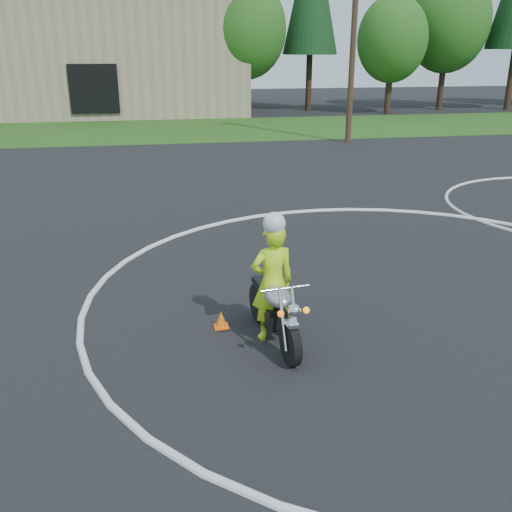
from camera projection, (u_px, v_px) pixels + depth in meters
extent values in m
plane|color=black|center=(491.00, 378.00, 8.18)|extent=(120.00, 120.00, 0.00)
cube|color=#1E4714|center=(232.00, 129.00, 33.12)|extent=(120.00, 10.00, 0.02)
torus|color=silver|center=(404.00, 294.00, 10.95)|extent=(12.12, 12.12, 0.12)
cylinder|color=black|center=(291.00, 344.00, 8.44)|extent=(0.22, 0.67, 0.66)
cylinder|color=black|center=(259.00, 303.00, 9.81)|extent=(0.22, 0.67, 0.66)
cube|color=black|center=(272.00, 314.00, 9.14)|extent=(0.38, 0.64, 0.33)
ellipsoid|color=#B7B8BC|center=(277.00, 296.00, 8.80)|extent=(0.48, 0.75, 0.31)
cube|color=black|center=(266.00, 285.00, 9.30)|extent=(0.37, 0.69, 0.11)
cylinder|color=silver|center=(283.00, 319.00, 8.36)|extent=(0.10, 0.40, 0.88)
cylinder|color=silver|center=(295.00, 318.00, 8.42)|extent=(0.10, 0.40, 0.88)
cube|color=white|center=(292.00, 324.00, 8.30)|extent=(0.18, 0.26, 0.05)
cylinder|color=white|center=(285.00, 288.00, 8.42)|extent=(0.76, 0.14, 0.04)
sphere|color=silver|center=(294.00, 311.00, 8.14)|extent=(0.20, 0.20, 0.20)
sphere|color=#FF580C|center=(281.00, 314.00, 8.11)|extent=(0.10, 0.10, 0.10)
sphere|color=#FF9A0C|center=(306.00, 310.00, 8.22)|extent=(0.10, 0.10, 0.10)
cylinder|color=silver|center=(273.00, 308.00, 9.62)|extent=(0.20, 0.88, 0.09)
imported|color=#BCED18|center=(272.00, 283.00, 9.00)|extent=(0.76, 0.55, 1.94)
sphere|color=silver|center=(274.00, 223.00, 8.61)|extent=(0.35, 0.35, 0.35)
cone|color=orange|center=(221.00, 319.00, 9.61)|extent=(0.22, 0.22, 0.30)
cube|color=orange|center=(221.00, 326.00, 9.66)|extent=(0.24, 0.24, 0.03)
cube|color=black|center=(94.00, 89.00, 35.63)|extent=(3.00, 0.16, 3.00)
cylinder|color=#382619|center=(246.00, 91.00, 39.36)|extent=(0.44, 0.44, 3.24)
ellipsoid|color=#1E5116|center=(246.00, 29.00, 38.00)|extent=(5.40, 5.40, 6.48)
cylinder|color=#382619|center=(309.00, 83.00, 41.92)|extent=(0.44, 0.44, 3.96)
cylinder|color=#382619|center=(388.00, 93.00, 40.17)|extent=(0.44, 0.44, 2.88)
ellipsoid|color=#1E5116|center=(392.00, 39.00, 38.95)|extent=(4.80, 4.80, 5.76)
cylinder|color=#382619|center=(441.00, 85.00, 42.72)|extent=(0.44, 0.44, 3.60)
ellipsoid|color=#1E5116|center=(448.00, 22.00, 41.20)|extent=(6.00, 6.00, 7.20)
cylinder|color=#382619|center=(510.00, 80.00, 42.51)|extent=(0.44, 0.44, 4.32)
cylinder|color=#382619|center=(187.00, 93.00, 39.68)|extent=(0.44, 0.44, 2.88)
ellipsoid|color=#1E5116|center=(185.00, 39.00, 38.47)|extent=(4.80, 4.80, 5.76)
cylinder|color=#473321|center=(354.00, 35.00, 26.69)|extent=(0.28, 0.28, 10.00)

